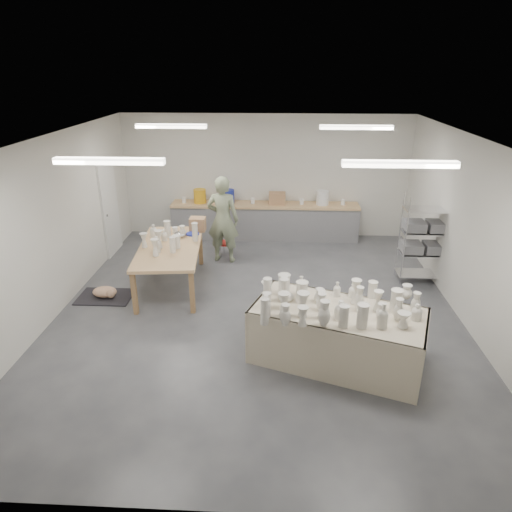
# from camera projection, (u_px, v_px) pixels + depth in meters

# --- Properties ---
(room) EXTENTS (8.00, 8.02, 3.00)m
(room) POSITION_uv_depth(u_px,v_px,m) (252.00, 197.00, 7.43)
(room) COLOR #424449
(room) RESTS_ON ground
(back_counter) EXTENTS (4.60, 0.60, 1.24)m
(back_counter) POSITION_uv_depth(u_px,v_px,m) (264.00, 220.00, 11.35)
(back_counter) COLOR tan
(back_counter) RESTS_ON ground
(wire_shelf) EXTENTS (0.88, 0.48, 1.80)m
(wire_shelf) POSITION_uv_depth(u_px,v_px,m) (424.00, 238.00, 8.93)
(wire_shelf) COLOR silver
(wire_shelf) RESTS_ON ground
(drying_table) EXTENTS (2.65, 1.93, 1.23)m
(drying_table) POSITION_uv_depth(u_px,v_px,m) (336.00, 333.00, 6.59)
(drying_table) COLOR olive
(drying_table) RESTS_ON ground
(work_table) EXTENTS (1.34, 2.37, 1.22)m
(work_table) POSITION_uv_depth(u_px,v_px,m) (172.00, 244.00, 8.81)
(work_table) COLOR tan
(work_table) RESTS_ON ground
(rug) EXTENTS (1.00, 0.70, 0.02)m
(rug) POSITION_uv_depth(u_px,v_px,m) (105.00, 297.00, 8.60)
(rug) COLOR black
(rug) RESTS_ON ground
(cat) EXTENTS (0.52, 0.43, 0.19)m
(cat) POSITION_uv_depth(u_px,v_px,m) (106.00, 292.00, 8.55)
(cat) COLOR white
(cat) RESTS_ON rug
(potter) EXTENTS (0.76, 0.55, 1.92)m
(potter) POSITION_uv_depth(u_px,v_px,m) (223.00, 220.00, 9.86)
(potter) COLOR gray
(potter) RESTS_ON ground
(red_stool) EXTENTS (0.41, 0.41, 0.33)m
(red_stool) POSITION_uv_depth(u_px,v_px,m) (225.00, 244.00, 10.37)
(red_stool) COLOR red
(red_stool) RESTS_ON ground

